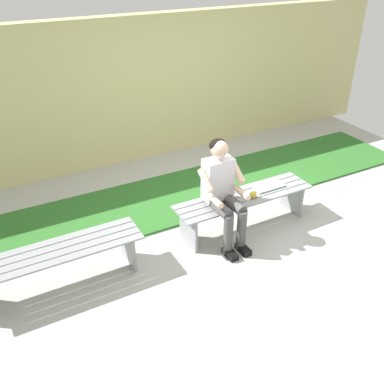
# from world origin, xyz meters

# --- Properties ---
(ground_plane) EXTENTS (10.00, 7.00, 0.04)m
(ground_plane) POSITION_xyz_m (1.15, 1.00, -0.02)
(ground_plane) COLOR #B2B2AD
(grass_strip) EXTENTS (9.00, 1.31, 0.03)m
(grass_strip) POSITION_xyz_m (1.15, -1.02, 0.01)
(grass_strip) COLOR #2D6B28
(grass_strip) RESTS_ON ground
(brick_wall) EXTENTS (9.50, 0.24, 2.22)m
(brick_wall) POSITION_xyz_m (0.50, -2.54, 1.11)
(brick_wall) COLOR #D1C684
(brick_wall) RESTS_ON ground
(bench_near) EXTENTS (1.79, 0.46, 0.45)m
(bench_near) POSITION_xyz_m (0.00, 0.00, 0.34)
(bench_near) COLOR gray
(bench_near) RESTS_ON ground
(bench_far) EXTENTS (1.79, 0.46, 0.45)m
(bench_far) POSITION_xyz_m (2.29, 0.00, 0.34)
(bench_far) COLOR gray
(bench_far) RESTS_ON ground
(person_seated) EXTENTS (0.50, 0.69, 1.25)m
(person_seated) POSITION_xyz_m (0.37, 0.10, 0.69)
(person_seated) COLOR silver
(person_seated) RESTS_ON ground
(apple) EXTENTS (0.09, 0.09, 0.09)m
(apple) POSITION_xyz_m (-0.06, 0.09, 0.49)
(apple) COLOR gold
(apple) RESTS_ON bench_near
(book_open) EXTENTS (0.41, 0.16, 0.02)m
(book_open) POSITION_xyz_m (-0.38, -0.01, 0.46)
(book_open) COLOR white
(book_open) RESTS_ON bench_near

